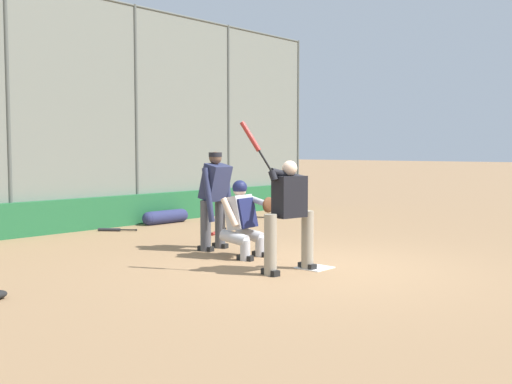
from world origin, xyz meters
TOP-DOWN VIEW (x-y plane):
  - ground_plane at (0.00, 0.00)m, footprint 160.00×160.00m
  - home_plate_marker at (0.00, 0.00)m, footprint 0.43×0.43m
  - backstop_fence at (0.00, -6.11)m, footprint 14.97×0.08m
  - padding_wall at (0.00, -6.01)m, footprint 14.59×0.18m
  - bleachers_beyond at (-1.92, -8.61)m, footprint 10.42×2.50m
  - batter_at_plate at (0.47, -0.10)m, footprint 0.92×0.72m
  - catcher_behind_plate at (0.05, -1.33)m, footprint 0.67×0.78m
  - umpire_home at (-0.16, -2.20)m, footprint 0.67×0.45m
  - spare_bat_near_backstop at (-0.34, -5.44)m, footprint 0.53×0.69m
  - spare_bat_third_base_side at (-1.55, -3.57)m, footprint 0.83×0.47m
  - spare_bat_first_base_side at (-3.98, -5.06)m, footprint 0.40×0.86m
  - equipment_bag_dugout_side at (-1.94, -5.65)m, footprint 1.27×0.31m

SIDE VIEW (x-z plane):
  - ground_plane at x=0.00m, z-range 0.00..0.00m
  - home_plate_marker at x=0.00m, z-range 0.00..0.01m
  - spare_bat_near_backstop at x=-0.34m, z-range 0.00..0.07m
  - spare_bat_third_base_side at x=-1.55m, z-range 0.00..0.07m
  - spare_bat_first_base_side at x=-3.98m, z-range 0.00..0.07m
  - equipment_bag_dugout_side at x=-1.94m, z-range 0.00..0.31m
  - padding_wall at x=0.00m, z-range 0.00..0.68m
  - bleachers_beyond at x=-1.92m, z-range -0.26..1.22m
  - catcher_behind_plate at x=0.05m, z-range 0.02..1.23m
  - batter_at_plate at x=0.47m, z-range -0.20..1.88m
  - umpire_home at x=-0.16m, z-range 0.06..1.72m
  - backstop_fence at x=0.00m, z-range 0.09..5.03m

